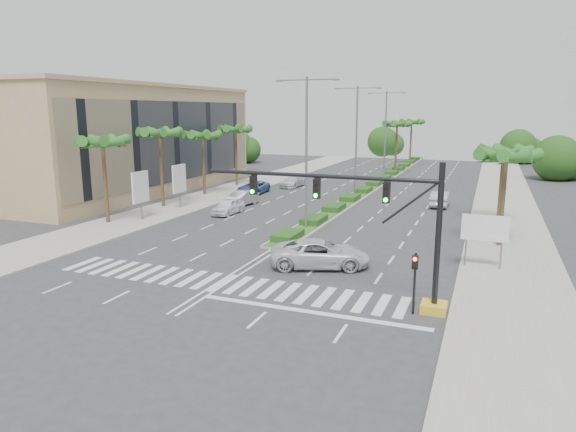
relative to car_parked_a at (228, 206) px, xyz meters
The scene contains 28 objects.
ground 19.63m from the car_parked_a, 62.91° to the right, with size 160.00×160.00×0.00m, color #333335.
footpath_right 24.27m from the car_parked_a, ahead, with size 6.00×120.00×0.15m, color gray.
footpath_left 6.79m from the car_parked_a, 157.94° to the left, with size 6.00×120.00×0.15m, color gray.
median 28.96m from the car_parked_a, 72.03° to the left, with size 2.20×75.00×0.20m, color gray.
median_grass 28.96m from the car_parked_a, 72.03° to the left, with size 1.80×75.00×0.04m, color #2C581E.
building 19.80m from the car_parked_a, 153.42° to the left, with size 12.00×36.00×12.00m, color tan.
signal_gantry 25.37m from the car_parked_a, 43.81° to the right, with size 12.60×1.20×7.20m.
pedestrian_signal 26.69m from the car_parked_a, 42.88° to the right, with size 0.28×0.36×3.00m.
direction_sign 24.41m from the car_parked_a, 22.89° to the right, with size 2.70×0.11×3.40m.
billboard_near 8.11m from the car_parked_a, 135.55° to the right, with size 0.18×2.10×4.35m.
billboard_far 6.02m from the car_parked_a, behind, with size 0.18×2.10×4.35m.
palm_left_near 12.19m from the car_parked_a, 135.41° to the right, with size 4.57×4.68×7.55m.
palm_left_mid 9.89m from the car_parked_a, behind, with size 4.57×4.68×7.95m.
palm_left_far 12.79m from the car_parked_a, 131.54° to the left, with size 4.57×4.68×7.35m.
palm_left_end 19.20m from the car_parked_a, 114.58° to the left, with size 4.57×4.68×7.75m.
palm_right_near 24.31m from the car_parked_a, ahead, with size 4.57×4.68×7.05m.
palm_right_far 24.43m from the car_parked_a, 10.96° to the left, with size 4.57×4.68×6.75m.
palm_median_a 39.12m from the car_parked_a, 76.61° to the left, with size 4.57×4.68×8.05m.
palm_median_b 53.68m from the car_parked_a, 80.35° to the left, with size 4.57×4.68×8.05m.
streetlight_near 11.35m from the car_parked_a, 21.17° to the right, with size 5.10×0.25×12.00m.
streetlight_mid 16.55m from the car_parked_a, 54.53° to the left, with size 5.10×0.25×12.00m.
streetlight_far 30.52m from the car_parked_a, 72.62° to the left, with size 5.10×0.25×12.00m.
car_parked_a is the anchor object (origin of this frame).
car_parked_b 4.31m from the car_parked_a, 100.53° to the left, with size 1.62×4.64×1.53m, color #A2A2A7.
car_parked_c 11.94m from the car_parked_a, 103.89° to the left, with size 2.46×5.34×1.48m, color #315D98.
car_parked_d 18.62m from the car_parked_a, 91.93° to the left, with size 1.99×4.89×1.42m, color silver.
car_crossing 18.13m from the car_parked_a, 43.77° to the right, with size 2.82×6.11×1.70m, color silver.
car_right 21.31m from the car_parked_a, 32.14° to the left, with size 1.65×4.74×1.56m, color silver.
Camera 1 is at (13.49, -24.15, 9.50)m, focal length 32.00 mm.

